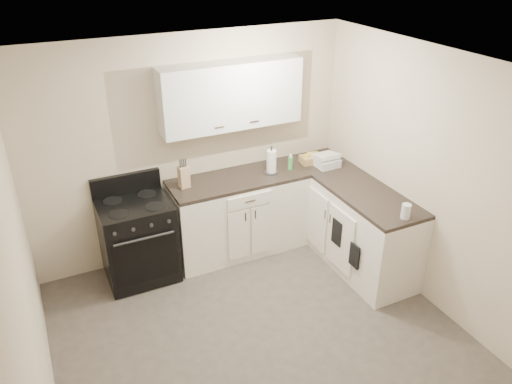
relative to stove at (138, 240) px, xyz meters
name	(u,v)px	position (x,y,z in m)	size (l,w,h in m)	color
floor	(263,341)	(0.76, -1.48, -0.46)	(3.60, 3.60, 0.00)	#473F38
ceiling	(266,73)	(0.76, -1.48, 2.04)	(3.60, 3.60, 0.00)	white
wall_back	(191,149)	(0.76, 0.32, 0.79)	(3.60, 3.60, 0.00)	beige
wall_right	(434,183)	(2.56, -1.48, 0.79)	(3.60, 3.60, 0.00)	beige
wall_left	(25,287)	(-1.04, -1.48, 0.79)	(3.60, 3.60, 0.00)	beige
base_cabinets_back	(239,216)	(1.18, 0.02, -0.01)	(1.55, 0.60, 0.90)	white
base_cabinets_right	(348,221)	(2.26, -0.63, -0.01)	(0.60, 1.90, 0.90)	white
countertop_back	(238,179)	(1.18, 0.02, 0.46)	(1.55, 0.60, 0.04)	black
countertop_right	(352,184)	(2.26, -0.63, 0.46)	(0.60, 1.90, 0.04)	black
upper_cabinets	(231,95)	(1.18, 0.18, 1.38)	(1.55, 0.30, 0.70)	silver
stove	(138,240)	(0.00, 0.00, 0.00)	(0.73, 0.63, 0.89)	black
knife_block	(184,177)	(0.57, 0.07, 0.60)	(0.11, 0.10, 0.23)	tan
paper_towel	(271,162)	(1.58, -0.01, 0.61)	(0.11, 0.11, 0.27)	white
soap_bottle	(290,163)	(1.81, -0.03, 0.56)	(0.05, 0.05, 0.16)	green
wicker_basket	(311,159)	(2.13, 0.02, 0.52)	(0.26, 0.17, 0.09)	tan
countertop_grill	(326,162)	(2.24, -0.14, 0.53)	(0.26, 0.24, 0.10)	silver
glass_jar	(406,211)	(2.26, -1.48, 0.55)	(0.09, 0.09, 0.15)	silver
oven_mitt_near	(354,256)	(1.93, -1.20, -0.03)	(0.02, 0.15, 0.26)	black
oven_mitt_far	(337,232)	(1.93, -0.87, 0.06)	(0.02, 0.17, 0.29)	black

